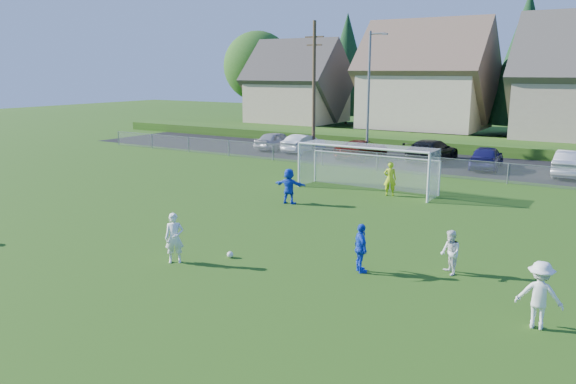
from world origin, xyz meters
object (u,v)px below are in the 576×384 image
at_px(car_e, 486,157).
at_px(soccer_goal, 368,161).
at_px(player_blue_a, 361,248).
at_px(goalkeeper, 390,179).
at_px(car_b, 304,143).
at_px(car_a, 277,141).
at_px(car_c, 362,149).
at_px(player_white_a, 174,238).
at_px(car_f, 572,163).
at_px(player_blue_b, 289,186).
at_px(player_white_b, 450,253).
at_px(player_white_c, 540,295).
at_px(soccer_ball, 230,255).
at_px(car_d, 432,151).

xyz_separation_m(car_e, soccer_goal, (-3.79, -10.41, 0.86)).
bearing_deg(player_blue_a, goalkeeper, -25.89).
relative_size(goalkeeper, car_b, 0.42).
height_order(car_a, car_c, car_a).
bearing_deg(player_white_a, car_b, 70.73).
xyz_separation_m(player_white_a, car_f, (9.57, 24.49, -0.05)).
distance_m(player_blue_b, car_c, 15.27).
xyz_separation_m(player_white_b, soccer_goal, (-7.41, 10.28, 0.91)).
height_order(player_white_c, car_c, player_white_c).
xyz_separation_m(player_blue_b, car_a, (-10.86, 15.60, -0.13)).
bearing_deg(car_e, car_b, -6.55).
height_order(car_b, car_e, car_e).
height_order(soccer_ball, goalkeeper, goalkeeper).
xyz_separation_m(player_white_c, car_b, (-20.63, 23.64, -0.18)).
relative_size(car_c, soccer_goal, 0.66).
xyz_separation_m(soccer_ball, car_d, (-0.75, 24.13, 0.68)).
bearing_deg(car_f, player_white_c, 95.00).
distance_m(car_a, car_f, 21.71).
xyz_separation_m(goalkeeper, car_b, (-11.74, 11.29, -0.19)).
bearing_deg(car_e, soccer_goal, 64.77).
bearing_deg(car_b, car_a, 2.58).
distance_m(goalkeeper, car_a, 18.31).
bearing_deg(player_white_b, car_b, -178.34).
height_order(player_blue_b, car_f, player_blue_b).
xyz_separation_m(player_white_a, car_b, (-9.53, 24.78, -0.15)).
bearing_deg(player_white_c, car_f, -90.26).
bearing_deg(car_d, soccer_goal, 97.32).
bearing_deg(soccer_goal, car_a, 139.87).
distance_m(player_white_b, player_blue_a, 2.80).
distance_m(car_a, car_c, 7.88).
relative_size(car_c, car_e, 1.10).
relative_size(car_c, car_d, 0.91).
bearing_deg(car_f, player_white_a, 69.89).
height_order(car_e, soccer_goal, soccer_goal).
height_order(goalkeeper, car_e, goalkeeper).
distance_m(player_white_b, soccer_goal, 12.71).
height_order(player_white_b, car_f, car_f).
relative_size(car_b, soccer_goal, 0.57).
height_order(player_white_c, goalkeeper, goalkeeper).
distance_m(car_b, car_c, 5.28).
relative_size(soccer_ball, car_b, 0.05).
bearing_deg(car_e, goalkeeper, 72.91).
bearing_deg(player_blue_b, player_white_a, 91.77).
relative_size(player_white_b, car_d, 0.26).
bearing_deg(player_blue_b, player_blue_a, 129.41).
distance_m(player_blue_b, car_e, 16.24).
relative_size(player_white_c, soccer_goal, 0.23).
xyz_separation_m(player_blue_a, car_f, (3.90, 22.05, 0.00)).
distance_m(car_b, car_f, 19.10).
bearing_deg(soccer_ball, car_b, 114.74).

